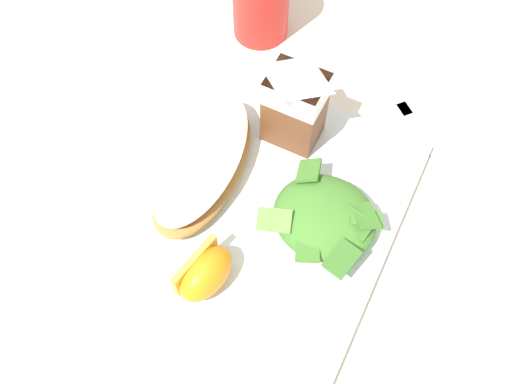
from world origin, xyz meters
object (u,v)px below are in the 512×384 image
(cheesy_pizza_bread, at_px, (204,162))
(milk_carton, at_px, (295,99))
(orange_wedge_front, at_px, (207,274))
(white_plate, at_px, (256,200))
(metal_fork, at_px, (428,143))
(green_salad_pile, at_px, (324,220))

(cheesy_pizza_bread, bearing_deg, milk_carton, 54.24)
(orange_wedge_front, bearing_deg, white_plate, 90.68)
(metal_fork, bearing_deg, cheesy_pizza_bread, -142.94)
(white_plate, relative_size, green_salad_pile, 2.50)
(milk_carton, bearing_deg, orange_wedge_front, -89.46)
(cheesy_pizza_bread, distance_m, green_salad_pile, 0.13)
(cheesy_pizza_bread, height_order, green_salad_pile, green_salad_pile)
(green_salad_pile, bearing_deg, milk_carton, 129.63)
(green_salad_pile, xyz_separation_m, milk_carton, (-0.07, 0.09, 0.04))
(metal_fork, bearing_deg, green_salad_pile, -111.83)
(green_salad_pile, relative_size, orange_wedge_front, 1.71)
(green_salad_pile, bearing_deg, white_plate, 177.48)
(green_salad_pile, distance_m, metal_fork, 0.17)
(white_plate, height_order, orange_wedge_front, orange_wedge_front)
(white_plate, distance_m, orange_wedge_front, 0.10)
(cheesy_pizza_bread, distance_m, metal_fork, 0.25)
(white_plate, distance_m, green_salad_pile, 0.08)
(green_salad_pile, distance_m, milk_carton, 0.12)
(orange_wedge_front, relative_size, metal_fork, 0.42)
(green_salad_pile, bearing_deg, orange_wedge_front, -126.80)
(cheesy_pizza_bread, xyz_separation_m, orange_wedge_front, (0.06, -0.10, 0.00))
(white_plate, distance_m, milk_carton, 0.11)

